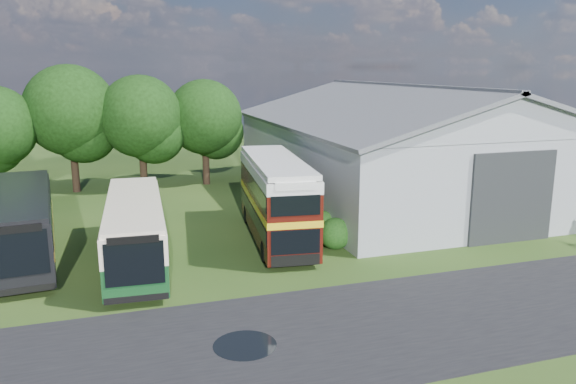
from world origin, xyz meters
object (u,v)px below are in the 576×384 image
object	(u,v)px
bus_maroon_double	(276,199)
bus_dark_single	(22,222)
storage_shed	(402,140)
bus_green_single	(135,229)

from	to	relation	value
bus_maroon_double	bus_dark_single	size ratio (longest dim) A/B	0.87
bus_dark_single	storage_shed	bearing A→B (deg)	9.68
storage_shed	bus_maroon_double	xyz separation A→B (m)	(-11.94, -7.59, -1.90)
bus_green_single	bus_maroon_double	xyz separation A→B (m)	(7.60, 1.54, 0.59)
storage_shed	bus_green_single	distance (m)	21.71
bus_green_single	bus_dark_single	xyz separation A→B (m)	(-5.31, 2.60, 0.11)
bus_maroon_double	bus_dark_single	xyz separation A→B (m)	(-12.91, 1.07, -0.47)
bus_dark_single	bus_maroon_double	bearing A→B (deg)	-9.75
bus_maroon_double	storage_shed	bearing A→B (deg)	39.32
storage_shed	bus_green_single	bearing A→B (deg)	-154.97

